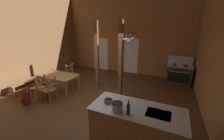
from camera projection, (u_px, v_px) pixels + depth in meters
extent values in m
cube|color=#4C301C|center=(90.00, 105.00, 5.17)|extent=(8.18, 8.90, 0.10)
cube|color=#93663F|center=(126.00, 34.00, 8.07)|extent=(8.18, 0.14, 4.62)
cube|color=#93663F|center=(12.00, 37.00, 5.87)|extent=(0.14, 8.90, 4.62)
cube|color=white|center=(101.00, 54.00, 9.01)|extent=(1.00, 0.01, 2.05)
cube|color=white|center=(131.00, 56.00, 8.25)|extent=(0.84, 0.01, 2.05)
cube|color=#9E7044|center=(136.00, 126.00, 3.33)|extent=(2.12, 0.95, 0.91)
cube|color=#B7BABF|center=(137.00, 109.00, 3.19)|extent=(2.18, 1.01, 0.02)
cube|color=black|center=(158.00, 114.00, 3.00)|extent=(0.53, 0.41, 0.00)
cube|color=black|center=(139.00, 128.00, 3.83)|extent=(2.00, 0.09, 0.10)
cube|color=#323232|center=(179.00, 75.00, 6.86)|extent=(1.10, 0.77, 0.90)
cube|color=black|center=(179.00, 78.00, 6.54)|extent=(0.94, 0.01, 0.52)
cylinder|color=#B7BABF|center=(180.00, 72.00, 6.43)|extent=(0.83, 0.03, 0.02)
cube|color=#B7BABF|center=(180.00, 66.00, 6.72)|extent=(1.14, 0.81, 0.03)
cube|color=#B7BABF|center=(180.00, 60.00, 6.98)|extent=(1.14, 0.05, 0.40)
cylinder|color=black|center=(186.00, 67.00, 6.49)|extent=(0.20, 0.20, 0.01)
cylinder|color=black|center=(175.00, 65.00, 6.68)|extent=(0.20, 0.20, 0.01)
cylinder|color=black|center=(186.00, 65.00, 6.76)|extent=(0.20, 0.20, 0.01)
cylinder|color=black|center=(175.00, 64.00, 6.95)|extent=(0.20, 0.20, 0.01)
cylinder|color=black|center=(188.00, 71.00, 6.28)|extent=(0.04, 0.03, 0.04)
cylinder|color=black|center=(183.00, 70.00, 6.36)|extent=(0.04, 0.03, 0.04)
cylinder|color=black|center=(177.00, 69.00, 6.45)|extent=(0.04, 0.03, 0.04)
cylinder|color=black|center=(172.00, 69.00, 6.53)|extent=(0.04, 0.03, 0.04)
cube|color=brown|center=(120.00, 62.00, 5.14)|extent=(0.15, 0.15, 2.97)
cube|color=brown|center=(127.00, 33.00, 4.73)|extent=(0.62, 0.12, 0.06)
cylinder|color=#B7BABF|center=(126.00, 35.00, 4.77)|extent=(0.01, 0.01, 0.19)
cylinder|color=#B7BABF|center=(126.00, 39.00, 4.81)|extent=(0.25, 0.25, 0.04)
cylinder|color=#B7BABF|center=(126.00, 41.00, 4.83)|extent=(0.02, 0.02, 0.14)
cylinder|color=#B7BABF|center=(130.00, 36.00, 4.72)|extent=(0.01, 0.01, 0.23)
cylinder|color=#B7BABF|center=(130.00, 40.00, 4.76)|extent=(0.25, 0.25, 0.04)
cylinder|color=#B7BABF|center=(130.00, 43.00, 4.79)|extent=(0.02, 0.02, 0.14)
cylinder|color=#B7BABF|center=(134.00, 35.00, 4.65)|extent=(0.01, 0.01, 0.17)
cylinder|color=#B7BABF|center=(134.00, 38.00, 4.68)|extent=(0.19, 0.19, 0.04)
cylinder|color=#B7BABF|center=(134.00, 41.00, 4.71)|extent=(0.02, 0.02, 0.14)
cube|color=brown|center=(97.00, 56.00, 6.19)|extent=(0.14, 0.14, 2.97)
cube|color=#9E7044|center=(58.00, 75.00, 5.99)|extent=(1.74, 0.98, 0.06)
cube|color=#9E7044|center=(53.00, 78.00, 6.77)|extent=(0.08, 0.08, 0.68)
cube|color=#9E7044|center=(79.00, 83.00, 6.11)|extent=(0.08, 0.08, 0.68)
cube|color=#9E7044|center=(39.00, 83.00, 6.10)|extent=(0.08, 0.08, 0.68)
cube|color=#9E7044|center=(66.00, 90.00, 5.44)|extent=(0.08, 0.08, 0.68)
cube|color=olive|center=(73.00, 75.00, 6.95)|extent=(0.50, 0.50, 0.04)
cube|color=olive|center=(78.00, 78.00, 7.07)|extent=(0.06, 0.06, 0.41)
cube|color=olive|center=(73.00, 81.00, 6.77)|extent=(0.06, 0.06, 0.41)
cube|color=olive|center=(73.00, 72.00, 7.18)|extent=(0.06, 0.06, 0.95)
cube|color=olive|center=(67.00, 74.00, 6.87)|extent=(0.06, 0.06, 0.95)
cube|color=olive|center=(69.00, 66.00, 6.92)|extent=(0.09, 0.38, 0.07)
cube|color=olive|center=(70.00, 70.00, 6.98)|extent=(0.09, 0.38, 0.07)
cube|color=olive|center=(49.00, 90.00, 5.29)|extent=(0.46, 0.46, 0.04)
cube|color=olive|center=(42.00, 96.00, 5.25)|extent=(0.05, 0.05, 0.41)
cube|color=olive|center=(49.00, 92.00, 5.59)|extent=(0.05, 0.05, 0.41)
cube|color=olive|center=(49.00, 91.00, 5.04)|extent=(0.05, 0.05, 0.95)
cube|color=olive|center=(56.00, 87.00, 5.38)|extent=(0.05, 0.05, 0.95)
cube|color=olive|center=(51.00, 80.00, 5.10)|extent=(0.05, 0.38, 0.07)
cube|color=olive|center=(52.00, 85.00, 5.16)|extent=(0.05, 0.38, 0.07)
cube|color=olive|center=(39.00, 88.00, 5.47)|extent=(0.48, 0.48, 0.04)
cube|color=olive|center=(32.00, 94.00, 5.47)|extent=(0.05, 0.05, 0.41)
cube|color=olive|center=(41.00, 90.00, 5.79)|extent=(0.05, 0.05, 0.41)
cube|color=olive|center=(37.00, 89.00, 5.21)|extent=(0.05, 0.05, 0.95)
cube|color=olive|center=(46.00, 86.00, 5.53)|extent=(0.05, 0.05, 0.95)
cube|color=olive|center=(40.00, 79.00, 5.26)|extent=(0.07, 0.38, 0.07)
cube|color=olive|center=(41.00, 83.00, 5.32)|extent=(0.07, 0.38, 0.07)
cube|color=#9E7044|center=(29.00, 80.00, 6.24)|extent=(0.36, 1.65, 0.04)
cube|color=#9E7044|center=(12.00, 92.00, 5.64)|extent=(0.31, 0.06, 0.40)
cube|color=#9E7044|center=(43.00, 79.00, 6.98)|extent=(0.31, 0.06, 0.40)
cube|color=#9E7044|center=(30.00, 86.00, 6.33)|extent=(0.06, 1.45, 0.06)
cube|color=maroon|center=(25.00, 98.00, 5.08)|extent=(0.38, 0.32, 0.48)
cube|color=maroon|center=(22.00, 101.00, 5.02)|extent=(0.23, 0.14, 0.17)
cylinder|color=black|center=(30.00, 97.00, 5.10)|extent=(0.05, 0.05, 0.38)
cylinder|color=black|center=(28.00, 96.00, 5.23)|extent=(0.05, 0.05, 0.38)
sphere|color=maroon|center=(24.00, 92.00, 5.02)|extent=(0.35, 0.35, 0.27)
cylinder|color=#B7BABF|center=(117.00, 107.00, 3.10)|extent=(0.25, 0.25, 0.18)
cylinder|color=black|center=(117.00, 103.00, 3.08)|extent=(0.26, 0.26, 0.01)
cylinder|color=#B7BABF|center=(111.00, 104.00, 3.14)|extent=(0.05, 0.02, 0.02)
cylinder|color=#B7BABF|center=(123.00, 106.00, 3.04)|extent=(0.05, 0.02, 0.02)
cylinder|color=slate|center=(108.00, 101.00, 3.45)|extent=(0.23, 0.23, 0.08)
cylinder|color=black|center=(108.00, 99.00, 3.43)|extent=(0.19, 0.19, 0.00)
cylinder|color=#1E2328|center=(128.00, 109.00, 2.95)|extent=(0.08, 0.08, 0.24)
cylinder|color=#1E2328|center=(129.00, 103.00, 2.90)|extent=(0.03, 0.03, 0.08)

